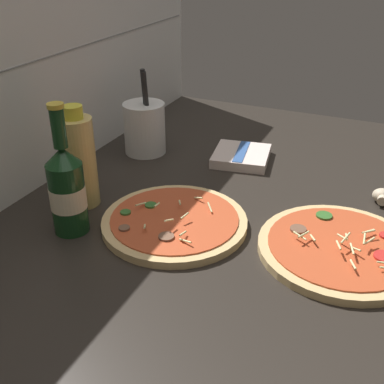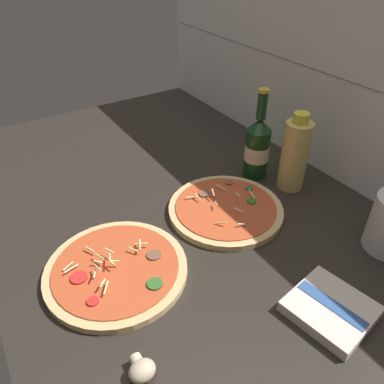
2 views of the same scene
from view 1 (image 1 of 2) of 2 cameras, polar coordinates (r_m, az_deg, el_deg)
counter_slab at (r=91.52cm, az=2.82°, el=-6.59°), size 160.00×90.00×2.50cm
tile_backsplash at (r=103.40cm, az=-21.57°, el=13.25°), size 160.00×1.13×60.00cm
pizza_near at (r=91.40cm, az=17.14°, el=-6.42°), size 29.55×29.55×4.45cm
pizza_far at (r=95.09cm, az=-2.10°, el=-3.53°), size 28.71×28.71×4.39cm
beer_bottle at (r=92.69cm, az=-14.61°, el=0.41°), size 6.84×6.84×25.53cm
oil_bottle at (r=101.59cm, az=-13.28°, el=3.65°), size 7.14×7.14×21.62cm
mushroom_left at (r=110.41cm, az=21.70°, el=-0.48°), size 4.72×4.50×3.15cm
utensil_crock at (r=125.81cm, az=-5.63°, el=7.61°), size 10.67×10.67×22.12cm
dish_towel at (r=122.91cm, az=5.86°, el=4.26°), size 16.16×15.73×2.56cm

